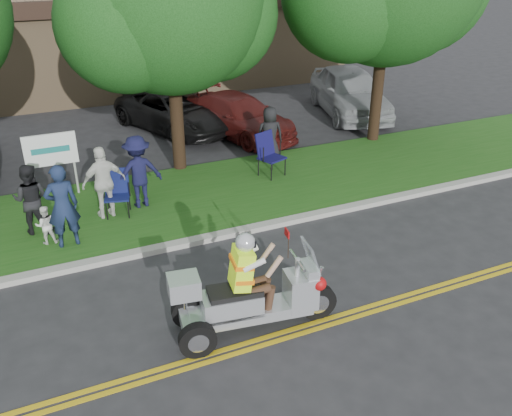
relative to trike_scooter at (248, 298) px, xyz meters
name	(u,v)px	position (x,y,z in m)	size (l,w,h in m)	color
ground	(275,317)	(0.56, 0.12, -0.66)	(120.00, 120.00, 0.00)	#28282B
centerline_near	(290,337)	(0.56, -0.46, -0.65)	(60.00, 0.10, 0.01)	gold
centerline_far	(286,331)	(0.56, -0.30, -0.65)	(60.00, 0.10, 0.01)	gold
curb	(214,237)	(0.56, 3.17, -0.60)	(60.00, 0.25, 0.12)	#A8A89E
grass_verge	(185,199)	(0.56, 5.32, -0.60)	(60.00, 4.00, 0.10)	#1E5316
commercial_building	(133,36)	(2.56, 19.09, 1.35)	(18.00, 8.20, 4.00)	#9E7F5B
tree_mid	(171,7)	(1.11, 7.35, 3.78)	(5.88, 4.80, 7.05)	#332114
business_sign	(51,153)	(-2.34, 6.72, 0.60)	(1.25, 0.06, 1.75)	silver
trike_scooter	(248,298)	(0.00, 0.00, 0.00)	(2.87, 1.09, 1.88)	black
lawn_chair_a	(117,189)	(-1.11, 5.15, 0.05)	(0.70, 0.71, 1.07)	black
lawn_chair_b	(268,151)	(3.14, 5.82, 0.12)	(0.81, 0.82, 1.18)	black
spectator_adult_left	(62,206)	(-2.42, 4.06, 0.36)	(0.67, 0.44, 1.82)	#1A2749
spectator_adult_mid	(31,199)	(-2.98, 4.94, 0.25)	(0.78, 0.61, 1.60)	black
spectator_adult_right	(104,182)	(-1.39, 5.07, 0.31)	(1.01, 0.42, 1.72)	white
spectator_chair_a	(138,172)	(-0.54, 5.31, 0.34)	(1.15, 0.66, 1.78)	#141438
spectator_chair_b	(270,134)	(3.63, 6.75, 0.25)	(0.79, 0.51, 1.61)	black
child_right	(46,225)	(-2.80, 4.32, -0.12)	(0.42, 0.33, 0.86)	white
parked_car_mid	(176,111)	(2.06, 10.95, 0.01)	(2.21, 4.80, 1.33)	black
parked_car_right	(239,116)	(3.83, 9.55, 0.01)	(1.87, 4.59, 1.33)	#521513
parked_car_far_right	(349,91)	(8.56, 10.13, 0.23)	(2.09, 5.18, 1.77)	#9A9DA1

